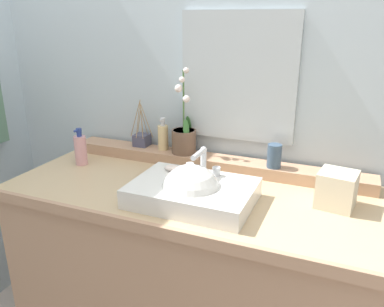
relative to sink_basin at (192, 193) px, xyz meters
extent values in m
cube|color=silver|center=(-0.06, 0.55, 0.37)|extent=(3.18, 0.20, 2.53)
cube|color=tan|center=(-0.06, 0.12, -0.49)|extent=(1.49, 0.63, 0.82)
cube|color=tan|center=(-0.06, 0.12, -0.06)|extent=(1.51, 0.65, 0.04)
cube|color=tan|center=(-0.06, -0.21, -0.06)|extent=(1.51, 0.02, 0.04)
cube|color=tan|center=(-0.06, 0.37, -0.01)|extent=(1.43, 0.12, 0.05)
cube|color=white|center=(0.00, 0.01, 0.00)|extent=(0.45, 0.32, 0.07)
sphere|color=white|center=(0.00, -0.01, 0.00)|extent=(0.23, 0.23, 0.23)
cylinder|color=silver|center=(0.00, 0.12, 0.08)|extent=(0.02, 0.02, 0.10)
cylinder|color=silver|center=(0.00, 0.07, 0.13)|extent=(0.02, 0.11, 0.02)
sphere|color=silver|center=(0.00, 0.12, 0.13)|extent=(0.03, 0.03, 0.03)
cylinder|color=silver|center=(-0.05, 0.12, 0.05)|extent=(0.03, 0.03, 0.04)
cylinder|color=silver|center=(0.06, 0.12, 0.05)|extent=(0.03, 0.03, 0.04)
ellipsoid|color=silver|center=(-0.13, 0.10, 0.05)|extent=(0.07, 0.04, 0.02)
cylinder|color=brown|center=(-0.20, 0.38, 0.07)|extent=(0.12, 0.12, 0.11)
cylinder|color=tan|center=(-0.20, 0.38, 0.12)|extent=(0.10, 0.10, 0.01)
cylinder|color=#476B38|center=(-0.20, 0.38, 0.26)|extent=(0.01, 0.01, 0.28)
ellipsoid|color=#387033|center=(-0.17, 0.34, 0.14)|extent=(0.04, 0.04, 0.09)
ellipsoid|color=#387033|center=(-0.20, 0.42, 0.14)|extent=(0.03, 0.03, 0.09)
sphere|color=silver|center=(-0.18, 0.35, 0.28)|extent=(0.03, 0.03, 0.03)
sphere|color=silver|center=(-0.22, 0.37, 0.32)|extent=(0.04, 0.04, 0.04)
sphere|color=silver|center=(-0.20, 0.36, 0.36)|extent=(0.03, 0.03, 0.03)
sphere|color=silver|center=(-0.18, 0.36, 0.40)|extent=(0.03, 0.03, 0.03)
cylinder|color=#E1C389|center=(-0.31, 0.38, 0.07)|extent=(0.05, 0.05, 0.12)
cylinder|color=silver|center=(-0.31, 0.38, 0.14)|extent=(0.02, 0.02, 0.02)
cylinder|color=silver|center=(-0.31, 0.38, 0.16)|extent=(0.02, 0.02, 0.02)
cylinder|color=silver|center=(-0.31, 0.37, 0.17)|extent=(0.01, 0.03, 0.01)
cylinder|color=#374C65|center=(0.23, 0.35, 0.06)|extent=(0.06, 0.06, 0.10)
cube|color=#464760|center=(-0.44, 0.40, 0.04)|extent=(0.07, 0.07, 0.06)
cylinder|color=#9E7A4C|center=(-0.41, 0.40, 0.15)|extent=(0.06, 0.01, 0.17)
cylinder|color=#9E7A4C|center=(-0.43, 0.41, 0.13)|extent=(0.02, 0.03, 0.14)
cylinder|color=#9E7A4C|center=(-0.45, 0.41, 0.13)|extent=(0.02, 0.04, 0.15)
cylinder|color=#9E7A4C|center=(-0.46, 0.41, 0.13)|extent=(0.04, 0.03, 0.13)
cylinder|color=#9E7A4C|center=(-0.46, 0.38, 0.15)|extent=(0.05, 0.02, 0.18)
cylinder|color=#9E7A4C|center=(-0.44, 0.38, 0.16)|extent=(0.01, 0.04, 0.19)
cylinder|color=#9E7A4C|center=(-0.42, 0.38, 0.14)|extent=(0.03, 0.04, 0.16)
cylinder|color=#D8999F|center=(-0.64, 0.18, 0.03)|extent=(0.06, 0.06, 0.14)
cylinder|color=navy|center=(-0.64, 0.18, 0.11)|extent=(0.02, 0.02, 0.02)
cylinder|color=navy|center=(-0.64, 0.18, 0.13)|extent=(0.03, 0.03, 0.02)
cylinder|color=navy|center=(-0.64, 0.16, 0.13)|extent=(0.01, 0.03, 0.01)
cube|color=beige|center=(0.50, 0.18, 0.03)|extent=(0.15, 0.15, 0.13)
cube|color=silver|center=(0.03, 0.44, 0.37)|extent=(0.52, 0.02, 0.56)
camera|label=1|loc=(0.51, -1.22, 0.62)|focal=36.23mm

